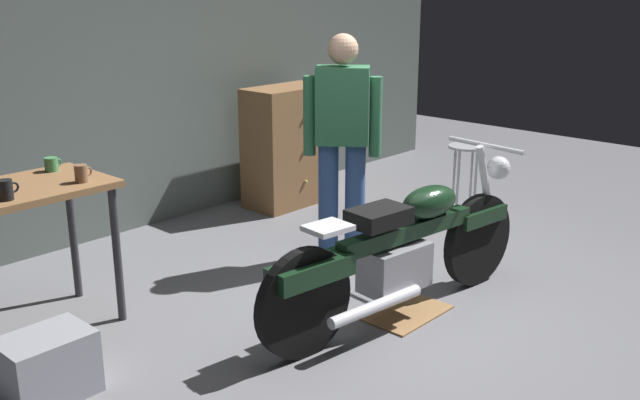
# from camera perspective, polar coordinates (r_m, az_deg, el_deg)

# --- Properties ---
(ground_plane) EXTENTS (12.00, 12.00, 0.00)m
(ground_plane) POSITION_cam_1_polar(r_m,az_deg,el_deg) (4.58, 6.30, -9.63)
(ground_plane) COLOR slate
(back_wall) EXTENTS (8.00, 0.12, 3.10)m
(back_wall) POSITION_cam_1_polar(r_m,az_deg,el_deg) (6.19, -14.99, 11.83)
(back_wall) COLOR #56605B
(back_wall) RESTS_ON ground_plane
(motorcycle) EXTENTS (2.18, 0.60, 1.00)m
(motorcycle) POSITION_cam_1_polar(r_m,az_deg,el_deg) (4.53, 6.51, -3.74)
(motorcycle) COLOR black
(motorcycle) RESTS_ON ground_plane
(person_standing) EXTENTS (0.41, 0.47, 1.67)m
(person_standing) POSITION_cam_1_polar(r_m,az_deg,el_deg) (5.35, 1.74, 4.90)
(person_standing) COLOR #33528B
(person_standing) RESTS_ON ground_plane
(shop_stool) EXTENTS (0.32, 0.32, 0.64)m
(shop_stool) POSITION_cam_1_polar(r_m,az_deg,el_deg) (6.55, 11.31, 2.99)
(shop_stool) COLOR #B2B2B7
(shop_stool) RESTS_ON ground_plane
(wooden_dresser) EXTENTS (0.80, 0.47, 1.10)m
(wooden_dresser) POSITION_cam_1_polar(r_m,az_deg,el_deg) (6.78, -2.54, 4.21)
(wooden_dresser) COLOR brown
(wooden_dresser) RESTS_ON ground_plane
(drip_tray) EXTENTS (0.56, 0.40, 0.01)m
(drip_tray) POSITION_cam_1_polar(r_m,az_deg,el_deg) (4.73, 6.54, -8.64)
(drip_tray) COLOR olive
(drip_tray) RESTS_ON ground_plane
(storage_bin) EXTENTS (0.44, 0.32, 0.34)m
(storage_bin) POSITION_cam_1_polar(r_m,az_deg,el_deg) (4.01, -20.52, -12.05)
(storage_bin) COLOR gray
(storage_bin) RESTS_ON ground_plane
(mug_green_speckled) EXTENTS (0.11, 0.08, 0.09)m
(mug_green_speckled) POSITION_cam_1_polar(r_m,az_deg,el_deg) (4.79, -20.22, 2.64)
(mug_green_speckled) COLOR #3D7F4C
(mug_green_speckled) RESTS_ON workbench
(mug_brown_stoneware) EXTENTS (0.11, 0.07, 0.10)m
(mug_brown_stoneware) POSITION_cam_1_polar(r_m,az_deg,el_deg) (4.47, -18.11, 1.99)
(mug_brown_stoneware) COLOR brown
(mug_brown_stoneware) RESTS_ON workbench
(mug_black_matte) EXTENTS (0.12, 0.08, 0.11)m
(mug_black_matte) POSITION_cam_1_polar(r_m,az_deg,el_deg) (4.24, -23.31, 0.73)
(mug_black_matte) COLOR black
(mug_black_matte) RESTS_ON workbench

